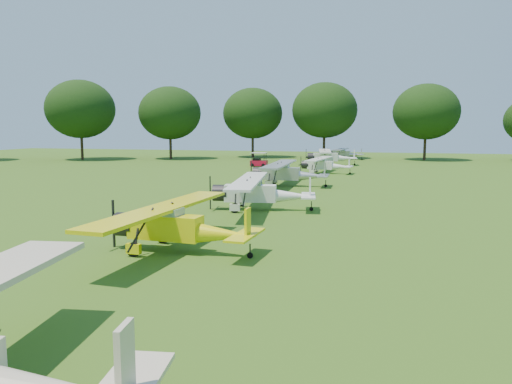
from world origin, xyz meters
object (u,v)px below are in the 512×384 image
aircraft_4 (286,172)px  golf_cart (259,162)px  aircraft_2 (176,224)px  aircraft_5 (324,164)px  aircraft_3 (258,191)px  aircraft_6 (329,156)px  aircraft_7 (344,153)px

aircraft_4 → golf_cart: bearing=108.2°
aircraft_2 → aircraft_4: bearing=93.5°
aircraft_5 → golf_cart: (-9.91, 8.05, -0.48)m
golf_cart → aircraft_2: bearing=-79.2°
aircraft_2 → golf_cart: 47.03m
aircraft_2 → aircraft_3: aircraft_3 is taller
aircraft_2 → golf_cart: aircraft_2 is taller
aircraft_6 → golf_cart: aircraft_6 is taller
aircraft_6 → aircraft_2: bearing=-98.5°
aircraft_5 → golf_cart: size_ratio=4.31×
aircraft_3 → aircraft_6: 39.83m
aircraft_2 → aircraft_7: bearing=91.7°
aircraft_5 → aircraft_2: bearing=-87.2°
aircraft_3 → golf_cart: bearing=95.7°
aircraft_2 → aircraft_5: aircraft_2 is taller
aircraft_5 → golf_cart: aircraft_5 is taller
aircraft_7 → aircraft_4: bearing=-87.8°
aircraft_3 → aircraft_5: 26.79m
aircraft_2 → aircraft_5: size_ratio=1.10×
aircraft_5 → aircraft_6: aircraft_6 is taller
aircraft_3 → golf_cart: size_ratio=4.89×
aircraft_3 → aircraft_5: aircraft_3 is taller
aircraft_5 → aircraft_7: size_ratio=1.01×
aircraft_3 → aircraft_4: aircraft_4 is taller
aircraft_3 → aircraft_7: 53.32m
aircraft_2 → aircraft_6: bearing=92.4°
aircraft_2 → aircraft_5: (1.35, 38.19, -0.12)m
aircraft_5 → aircraft_6: 13.09m
aircraft_5 → aircraft_6: size_ratio=0.84×
aircraft_2 → aircraft_6: aircraft_6 is taller
aircraft_2 → aircraft_4: size_ratio=0.94×
golf_cart → aircraft_4: bearing=-68.7°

